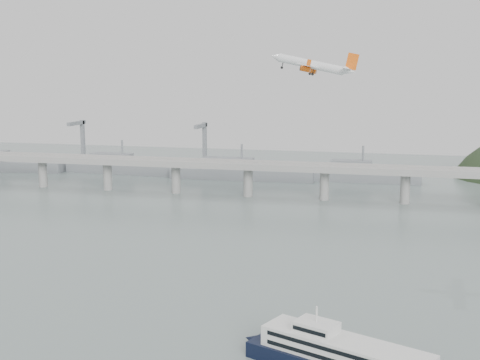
# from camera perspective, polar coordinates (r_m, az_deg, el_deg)

# --- Properties ---
(ground) EXTENTS (900.00, 900.00, 0.00)m
(ground) POSITION_cam_1_polar(r_m,az_deg,el_deg) (228.28, -3.35, -11.22)
(ground) COLOR slate
(ground) RESTS_ON ground
(bridge) EXTENTS (800.00, 22.00, 23.90)m
(bridge) POSITION_cam_1_polar(r_m,az_deg,el_deg) (413.77, 4.62, 0.76)
(bridge) COLOR gray
(bridge) RESTS_ON ground
(distant_fleet) EXTENTS (453.00, 60.90, 40.00)m
(distant_fleet) POSITION_cam_1_polar(r_m,az_deg,el_deg) (522.72, -11.14, 1.20)
(distant_fleet) COLOR slate
(distant_fleet) RESTS_ON ground
(ferry) EXTENTS (88.17, 44.21, 17.58)m
(ferry) POSITION_cam_1_polar(r_m,az_deg,el_deg) (181.49, 9.32, -15.41)
(ferry) COLOR black
(ferry) RESTS_ON ground
(airliner) EXTENTS (38.71, 35.04, 10.76)m
(airliner) POSITION_cam_1_polar(r_m,az_deg,el_deg) (277.25, 6.52, 10.12)
(airliner) COLOR white
(airliner) RESTS_ON ground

